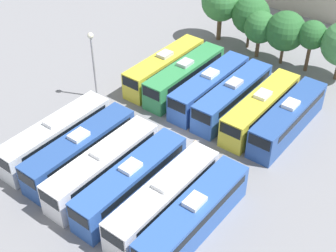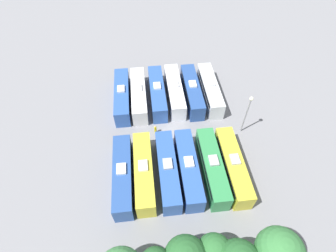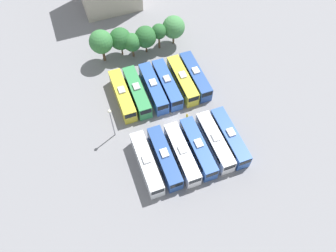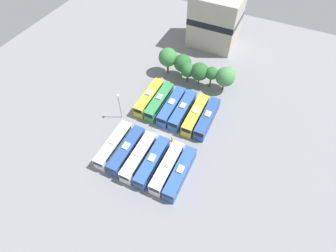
{
  "view_description": "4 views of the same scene",
  "coord_description": "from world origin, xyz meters",
  "px_view_note": "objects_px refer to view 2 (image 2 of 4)",
  "views": [
    {
      "loc": [
        20.33,
        -27.21,
        27.87
      ],
      "look_at": [
        0.33,
        -1.62,
        2.9
      ],
      "focal_mm": 50.0,
      "sensor_mm": 36.0,
      "label": 1
    },
    {
      "loc": [
        3.46,
        25.57,
        32.76
      ],
      "look_at": [
        0.6,
        0.63,
        2.62
      ],
      "focal_mm": 28.0,
      "sensor_mm": 36.0,
      "label": 2
    },
    {
      "loc": [
        -13.08,
        -32.47,
        50.42
      ],
      "look_at": [
        -1.76,
        -1.7,
        1.47
      ],
      "focal_mm": 35.0,
      "sensor_mm": 36.0,
      "label": 3
    },
    {
      "loc": [
        15.86,
        -30.77,
        47.23
      ],
      "look_at": [
        0.32,
        1.97,
        1.41
      ],
      "focal_mm": 28.0,
      "sensor_mm": 36.0,
      "label": 4
    }
  ],
  "objects_px": {
    "worker_person": "(155,130)",
    "tree_0": "(279,251)",
    "bus_0": "(210,90)",
    "bus_7": "(212,167)",
    "light_pole": "(248,109)",
    "bus_5": "(122,96)",
    "bus_1": "(192,91)",
    "bus_3": "(157,93)",
    "bus_8": "(188,168)",
    "tree_2": "(214,252)",
    "bus_11": "(123,175)",
    "bus_2": "(175,91)",
    "bus_4": "(139,95)",
    "bus_6": "(233,166)",
    "bus_10": "(144,172)",
    "bus_9": "(168,170)"
  },
  "relations": [
    {
      "from": "bus_2",
      "to": "bus_11",
      "type": "relative_size",
      "value": 1.0
    },
    {
      "from": "bus_7",
      "to": "bus_11",
      "type": "xyz_separation_m",
      "value": [
        12.16,
        -0.09,
        0.0
      ]
    },
    {
      "from": "bus_5",
      "to": "bus_6",
      "type": "bearing_deg",
      "value": 133.98
    },
    {
      "from": "bus_3",
      "to": "light_pole",
      "type": "xyz_separation_m",
      "value": [
        -12.62,
        8.56,
        3.41
      ]
    },
    {
      "from": "bus_7",
      "to": "light_pole",
      "type": "bearing_deg",
      "value": -132.69
    },
    {
      "from": "bus_8",
      "to": "worker_person",
      "type": "xyz_separation_m",
      "value": [
        3.86,
        -8.04,
        -0.93
      ]
    },
    {
      "from": "bus_6",
      "to": "bus_11",
      "type": "xyz_separation_m",
      "value": [
        15.02,
        -0.25,
        0.0
      ]
    },
    {
      "from": "light_pole",
      "to": "bus_3",
      "type": "bearing_deg",
      "value": -34.16
    },
    {
      "from": "bus_7",
      "to": "tree_2",
      "type": "distance_m",
      "value": 11.66
    },
    {
      "from": "bus_1",
      "to": "bus_3",
      "type": "relative_size",
      "value": 1.0
    },
    {
      "from": "bus_10",
      "to": "tree_0",
      "type": "distance_m",
      "value": 18.2
    },
    {
      "from": "bus_0",
      "to": "bus_8",
      "type": "xyz_separation_m",
      "value": [
        6.33,
        15.19,
        0.0
      ]
    },
    {
      "from": "bus_7",
      "to": "worker_person",
      "type": "distance_m",
      "value": 10.91
    },
    {
      "from": "bus_8",
      "to": "bus_10",
      "type": "distance_m",
      "value": 6.06
    },
    {
      "from": "bus_8",
      "to": "tree_2",
      "type": "bearing_deg",
      "value": 93.59
    },
    {
      "from": "bus_0",
      "to": "bus_10",
      "type": "distance_m",
      "value": 19.51
    },
    {
      "from": "bus_0",
      "to": "tree_2",
      "type": "relative_size",
      "value": 1.98
    },
    {
      "from": "bus_2",
      "to": "bus_10",
      "type": "distance_m",
      "value": 16.62
    },
    {
      "from": "bus_2",
      "to": "bus_4",
      "type": "bearing_deg",
      "value": 2.44
    },
    {
      "from": "bus_2",
      "to": "bus_6",
      "type": "bearing_deg",
      "value": 110.75
    },
    {
      "from": "bus_1",
      "to": "bus_5",
      "type": "bearing_deg",
      "value": -0.63
    },
    {
      "from": "bus_3",
      "to": "tree_2",
      "type": "bearing_deg",
      "value": 97.65
    },
    {
      "from": "bus_4",
      "to": "bus_5",
      "type": "distance_m",
      "value": 2.84
    },
    {
      "from": "bus_4",
      "to": "bus_5",
      "type": "height_order",
      "value": "same"
    },
    {
      "from": "bus_1",
      "to": "bus_5",
      "type": "xyz_separation_m",
      "value": [
        12.11,
        -0.13,
        0.0
      ]
    },
    {
      "from": "bus_10",
      "to": "bus_9",
      "type": "bearing_deg",
      "value": 178.33
    },
    {
      "from": "worker_person",
      "to": "tree_0",
      "type": "distance_m",
      "value": 23.37
    },
    {
      "from": "bus_5",
      "to": "bus_7",
      "type": "distance_m",
      "value": 19.71
    },
    {
      "from": "bus_4",
      "to": "tree_2",
      "type": "distance_m",
      "value": 27.52
    },
    {
      "from": "bus_9",
      "to": "bus_2",
      "type": "bearing_deg",
      "value": -100.87
    },
    {
      "from": "bus_4",
      "to": "bus_6",
      "type": "height_order",
      "value": "same"
    },
    {
      "from": "bus_7",
      "to": "bus_8",
      "type": "height_order",
      "value": "same"
    },
    {
      "from": "worker_person",
      "to": "tree_0",
      "type": "bearing_deg",
      "value": 117.78
    },
    {
      "from": "bus_5",
      "to": "bus_11",
      "type": "xyz_separation_m",
      "value": [
        -0.05,
        15.37,
        0.0
      ]
    },
    {
      "from": "bus_2",
      "to": "worker_person",
      "type": "distance_m",
      "value": 8.54
    },
    {
      "from": "bus_3",
      "to": "bus_6",
      "type": "relative_size",
      "value": 1.0
    },
    {
      "from": "bus_2",
      "to": "bus_8",
      "type": "height_order",
      "value": "same"
    },
    {
      "from": "bus_5",
      "to": "bus_1",
      "type": "bearing_deg",
      "value": 179.37
    },
    {
      "from": "bus_9",
      "to": "worker_person",
      "type": "xyz_separation_m",
      "value": [
        1.03,
        -8.02,
        -0.93
      ]
    },
    {
      "from": "bus_0",
      "to": "bus_7",
      "type": "bearing_deg",
      "value": 78.76
    },
    {
      "from": "bus_8",
      "to": "bus_3",
      "type": "bearing_deg",
      "value": -79.42
    },
    {
      "from": "bus_5",
      "to": "tree_0",
      "type": "distance_m",
      "value": 31.96
    },
    {
      "from": "bus_0",
      "to": "bus_1",
      "type": "bearing_deg",
      "value": 0.14
    },
    {
      "from": "bus_8",
      "to": "bus_10",
      "type": "relative_size",
      "value": 1.0
    },
    {
      "from": "tree_0",
      "to": "tree_2",
      "type": "xyz_separation_m",
      "value": [
        6.13,
        -0.96,
        -1.24
      ]
    },
    {
      "from": "bus_6",
      "to": "bus_7",
      "type": "distance_m",
      "value": 2.87
    },
    {
      "from": "bus_0",
      "to": "bus_3",
      "type": "relative_size",
      "value": 1.0
    },
    {
      "from": "bus_0",
      "to": "tree_0",
      "type": "height_order",
      "value": "tree_0"
    },
    {
      "from": "bus_11",
      "to": "tree_0",
      "type": "relative_size",
      "value": 1.52
    },
    {
      "from": "bus_0",
      "to": "bus_4",
      "type": "height_order",
      "value": "same"
    }
  ]
}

